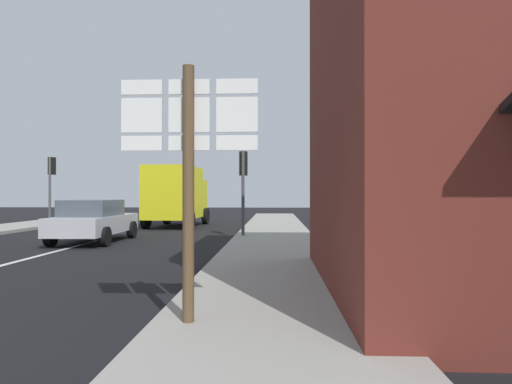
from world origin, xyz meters
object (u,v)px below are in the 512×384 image
route_sign_post (189,166)px  traffic_light_near_right (243,174)px  sedan_far (94,220)px  traffic_light_far_left (51,175)px  delivery_truck (177,195)px

route_sign_post → traffic_light_near_right: 11.01m
sedan_far → route_sign_post: 11.01m
traffic_light_far_left → sedan_far: bearing=-53.1°
sedan_far → traffic_light_far_left: traffic_light_far_left is taller
route_sign_post → traffic_light_far_left: (-10.48, 16.55, 0.65)m
sedan_far → delivery_truck: size_ratio=0.83×
delivery_truck → traffic_light_far_left: size_ratio=1.43×
sedan_far → traffic_light_near_right: 5.55m
route_sign_post → sedan_far: bearing=118.7°
sedan_far → route_sign_post: route_sign_post is taller
sedan_far → delivery_truck: 7.49m
delivery_truck → traffic_light_near_right: (3.89, -5.93, 0.77)m
sedan_far → route_sign_post: (5.26, -9.59, 1.24)m
delivery_truck → traffic_light_far_left: bearing=-176.6°
delivery_truck → route_sign_post: route_sign_post is taller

